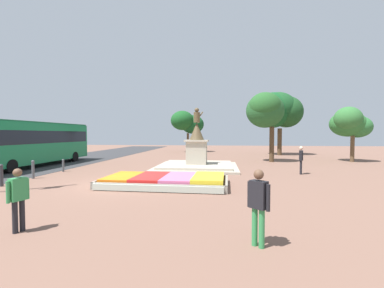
# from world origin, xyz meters

# --- Properties ---
(ground_plane) EXTENTS (89.37, 89.37, 0.00)m
(ground_plane) POSITION_xyz_m (0.00, 0.00, 0.00)
(ground_plane) COLOR brown
(flower_planter) EXTENTS (6.21, 3.38, 0.52)m
(flower_planter) POSITION_xyz_m (2.42, -0.07, 0.23)
(flower_planter) COLOR #38281C
(flower_planter) RESTS_ON ground_plane
(statue_monument) EXTENTS (5.97, 5.97, 4.47)m
(statue_monument) POSITION_xyz_m (3.30, 6.53, 0.72)
(statue_monument) COLOR #B0A591
(statue_monument) RESTS_ON ground_plane
(city_bus) EXTENTS (2.63, 11.89, 3.45)m
(city_bus) POSITION_xyz_m (-9.49, 5.90, 1.98)
(city_bus) COLOR #197A47
(city_bus) RESTS_ON ground_plane
(pedestrian_with_handbag) EXTENTS (0.33, 0.55, 1.65)m
(pedestrian_with_handbag) POSITION_xyz_m (-0.09, -6.41, 0.95)
(pedestrian_with_handbag) COLOR black
(pedestrian_with_handbag) RESTS_ON ground_plane
(pedestrian_near_planter) EXTENTS (0.30, 0.56, 1.76)m
(pedestrian_near_planter) POSITION_xyz_m (10.09, 4.33, 1.02)
(pedestrian_near_planter) COLOR black
(pedestrian_near_planter) RESTS_ON ground_plane
(pedestrian_crossing_plaza) EXTENTS (0.45, 0.41, 1.74)m
(pedestrian_crossing_plaza) POSITION_xyz_m (5.92, -6.59, 1.01)
(pedestrian_crossing_plaza) COLOR #338C4C
(pedestrian_crossing_plaza) RESTS_ON ground_plane
(kerb_bollard_mid_a) EXTENTS (0.17, 0.17, 1.08)m
(kerb_bollard_mid_a) POSITION_xyz_m (-5.45, -1.20, 0.57)
(kerb_bollard_mid_a) COLOR #2D2D33
(kerb_bollard_mid_a) RESTS_ON ground_plane
(kerb_bollard_mid_b) EXTENTS (0.16, 0.16, 1.05)m
(kerb_bollard_mid_b) POSITION_xyz_m (-5.50, 0.96, 0.55)
(kerb_bollard_mid_b) COLOR #4C5156
(kerb_bollard_mid_b) RESTS_ON ground_plane
(kerb_bollard_north) EXTENTS (0.15, 0.15, 0.85)m
(kerb_bollard_north) POSITION_xyz_m (-5.45, 3.68, 0.45)
(kerb_bollard_north) COLOR #4C5156
(kerb_bollard_north) RESTS_ON ground_plane
(park_tree_far_left) EXTENTS (5.85, 4.56, 7.60)m
(park_tree_far_left) POSITION_xyz_m (11.98, 19.85, 5.43)
(park_tree_far_left) COLOR #4C3823
(park_tree_far_left) RESTS_ON ground_plane
(park_tree_behind_statue) EXTENTS (4.53, 3.94, 5.76)m
(park_tree_behind_statue) POSITION_xyz_m (0.35, 23.25, 4.17)
(park_tree_behind_statue) COLOR #4C3823
(park_tree_behind_statue) RESTS_ON ground_plane
(park_tree_far_right) EXTENTS (3.39, 3.38, 6.26)m
(park_tree_far_right) POSITION_xyz_m (9.03, 11.49, 4.76)
(park_tree_far_right) COLOR #4C3823
(park_tree_far_right) RESTS_ON ground_plane
(park_tree_street_side) EXTENTS (3.56, 3.51, 4.98)m
(park_tree_street_side) POSITION_xyz_m (16.82, 12.58, 3.49)
(park_tree_street_side) COLOR brown
(park_tree_street_side) RESTS_ON ground_plane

